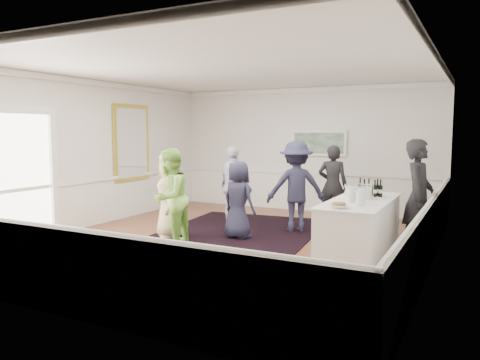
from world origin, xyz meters
The scene contains 23 objects.
floor centered at (0.00, 0.00, 0.00)m, with size 8.00×8.00×0.00m, color brown.
ceiling centered at (0.00, 0.00, 3.20)m, with size 7.00×8.00×0.02m, color white.
wall_left centered at (-3.50, 0.00, 1.60)m, with size 0.02×8.00×3.20m, color white.
wall_right centered at (3.50, 0.00, 1.60)m, with size 0.02×8.00×3.20m, color white.
wall_back centered at (0.00, 4.00, 1.60)m, with size 7.00×0.02×3.20m, color white.
wall_front centered at (0.00, -4.00, 1.60)m, with size 7.00×0.02×3.20m, color white.
wainscoting centered at (0.00, 0.00, 0.50)m, with size 7.00×8.00×1.00m, color white, non-canonical shape.
mirror centered at (-3.45, 1.30, 1.80)m, with size 0.05×1.25×1.85m.
doorway centered at (-3.45, -1.90, 1.42)m, with size 0.10×1.78×2.56m.
landscape_painting centered at (0.40, 3.95, 1.78)m, with size 1.44×0.06×0.66m.
area_rug centered at (-0.26, 0.80, 0.01)m, with size 3.05×4.00×0.02m, color black.
serving_table centered at (2.42, -0.07, 0.49)m, with size 0.92×2.42×0.98m.
bartender centered at (3.20, 0.76, 0.98)m, with size 0.71×0.47×1.95m, color black.
guest_tan centered at (-1.23, -0.23, 0.84)m, with size 0.82×0.53×1.67m, color tan.
guest_green centered at (-0.83, -0.77, 0.89)m, with size 0.86×0.67×1.78m, color #8DD053.
guest_lilac centered at (-0.68, 1.31, 0.88)m, with size 1.03×0.43×1.75m, color silver.
guest_dark_a centered at (0.73, 1.47, 0.94)m, with size 1.21×0.70×1.87m, color #222239.
guest_dark_b centered at (1.21, 2.50, 0.89)m, with size 0.65×0.43×1.78m, color black.
guest_navy centered at (-0.04, 0.37, 0.75)m, with size 0.74×0.48×1.51m, color #222239.
wine_bottles centered at (2.46, 0.47, 1.13)m, with size 0.44×0.23×0.31m.
juice_pitchers centered at (2.39, -0.33, 1.10)m, with size 0.43×0.67×0.24m.
ice_bucket centered at (2.46, 0.13, 1.09)m, with size 0.26×0.26×0.24m, color silver.
nut_bowl centered at (2.32, -1.02, 1.02)m, with size 0.27×0.27×0.07m.
Camera 1 is at (4.13, -7.58, 2.08)m, focal length 35.00 mm.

